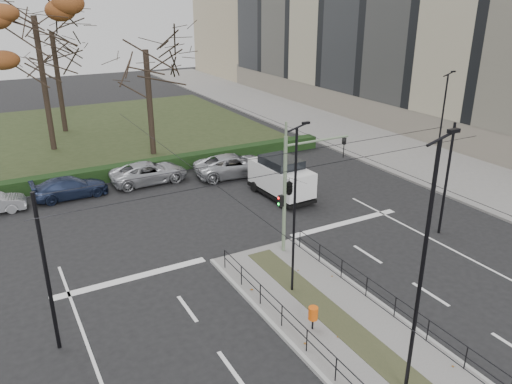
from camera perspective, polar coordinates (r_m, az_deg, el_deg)
ground at (r=21.22m, az=6.39°, el=-12.30°), size 140.00×140.00×0.00m
median_island at (r=19.59m, az=10.74°, el=-15.57°), size 4.40×15.00×0.14m
sidewalk_east at (r=47.53m, az=9.04°, el=7.02°), size 8.00×90.00×0.14m
park at (r=47.88m, az=-22.76°, el=5.68°), size 38.00×26.00×0.10m
hedge at (r=34.97m, az=-19.98°, el=1.40°), size 38.00×1.00×1.00m
apartment_block at (r=54.20m, az=17.26°, el=19.19°), size 13.09×52.10×21.64m
median_railing at (r=19.00m, az=11.12°, el=-13.54°), size 4.14×13.24×0.92m
catenary at (r=20.74m, az=4.21°, el=-2.26°), size 20.00×34.00×6.00m
traffic_light at (r=23.43m, az=4.00°, el=0.79°), size 3.91×2.25×5.76m
litter_bin at (r=19.09m, az=6.54°, el=-13.64°), size 0.37×0.37×0.94m
streetlamp_median_near at (r=15.18m, az=18.46°, el=-8.66°), size 0.70×0.14×8.41m
streetlamp_median_far at (r=19.88m, az=4.45°, el=-2.12°), size 0.60×0.12×7.22m
streetlamp_sidewalk at (r=33.69m, az=20.36°, el=6.68°), size 0.62×0.13×7.38m
parked_car_third at (r=33.07m, az=-20.48°, el=0.49°), size 4.59×1.95×1.32m
parked_car_fourth at (r=34.22m, az=-12.11°, el=2.19°), size 5.15×2.44×1.42m
white_van at (r=30.95m, az=2.87°, el=1.77°), size 2.36×4.90×2.54m
rust_tree at (r=42.52m, az=-24.08°, el=17.94°), size 8.48×8.48×13.55m
bare_tree_center at (r=48.49m, az=-22.24°, el=15.84°), size 6.65×6.65×11.66m
bare_tree_near at (r=39.03m, az=-12.46°, el=14.76°), size 6.95×6.95×10.60m
parked_car_fifth at (r=34.78m, az=-2.54°, el=3.07°), size 5.73×3.12×1.52m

